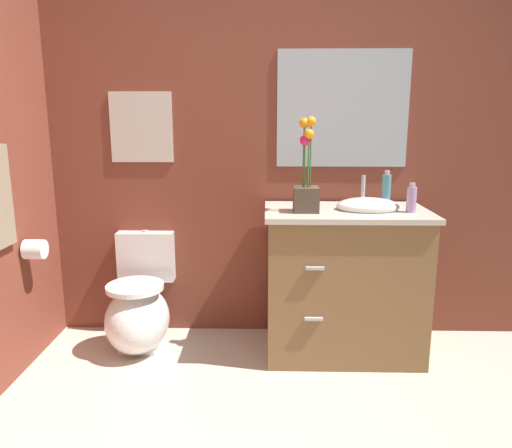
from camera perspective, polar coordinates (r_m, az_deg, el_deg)
name	(u,v)px	position (r m, az deg, el deg)	size (l,w,h in m)	color
wall_back	(303,142)	(3.11, 5.50, 9.51)	(4.32, 0.05, 2.50)	brown
toilet	(139,310)	(3.13, -13.46, -9.71)	(0.38, 0.59, 0.69)	white
vanity_cabinet	(344,280)	(2.97, 10.24, -6.49)	(0.94, 0.56, 1.06)	brown
flower_vase	(306,183)	(2.74, 5.89, 4.83)	(0.14, 0.14, 0.52)	#4C3D2D
soap_bottle	(411,199)	(2.86, 17.67, 2.79)	(0.05, 0.05, 0.17)	#B28CBF
lotion_bottle	(386,191)	(2.93, 14.93, 3.73)	(0.05, 0.05, 0.22)	teal
wall_poster	(141,127)	(3.17, -13.23, 10.92)	(0.39, 0.01, 0.43)	beige
wall_mirror	(343,109)	(3.10, 10.08, 13.06)	(0.80, 0.01, 0.70)	#B2BCC6
toilet_paper_roll	(35,249)	(3.00, -24.38, -2.70)	(0.11, 0.11, 0.11)	white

